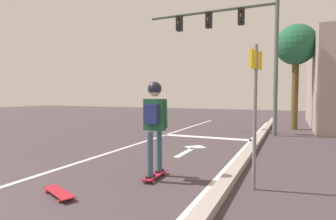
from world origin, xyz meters
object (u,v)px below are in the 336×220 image
(spare_skateboard, at_px, (59,192))
(traffic_signal_mast, at_px, (234,36))
(street_sign_post, at_px, (255,96))
(skateboard, at_px, (155,175))
(skater, at_px, (154,115))
(roadside_tree, at_px, (296,47))

(spare_skateboard, height_order, traffic_signal_mast, traffic_signal_mast)
(traffic_signal_mast, bearing_deg, street_sign_post, -76.22)
(traffic_signal_mast, height_order, street_sign_post, traffic_signal_mast)
(skateboard, distance_m, spare_skateboard, 1.74)
(spare_skateboard, bearing_deg, skateboard, 56.53)
(skater, bearing_deg, traffic_signal_mast, 88.60)
(street_sign_post, bearing_deg, skateboard, -175.93)
(skateboard, xyz_separation_m, roadside_tree, (2.51, 9.31, 3.74))
(skateboard, relative_size, street_sign_post, 0.33)
(skateboard, distance_m, roadside_tree, 10.34)
(street_sign_post, distance_m, roadside_tree, 9.48)
(skateboard, xyz_separation_m, street_sign_post, (1.80, 0.13, 1.51))
(skater, bearing_deg, spare_skateboard, -123.75)
(spare_skateboard, distance_m, roadside_tree, 11.91)
(spare_skateboard, bearing_deg, skater, 56.25)
(skateboard, xyz_separation_m, traffic_signal_mast, (0.17, 6.81, 3.93))
(skateboard, distance_m, skater, 1.15)
(skater, bearing_deg, skateboard, 91.29)
(skateboard, distance_m, traffic_signal_mast, 7.86)
(spare_skateboard, height_order, roadside_tree, roadside_tree)
(skateboard, relative_size, roadside_tree, 0.17)
(skateboard, height_order, skater, skater)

